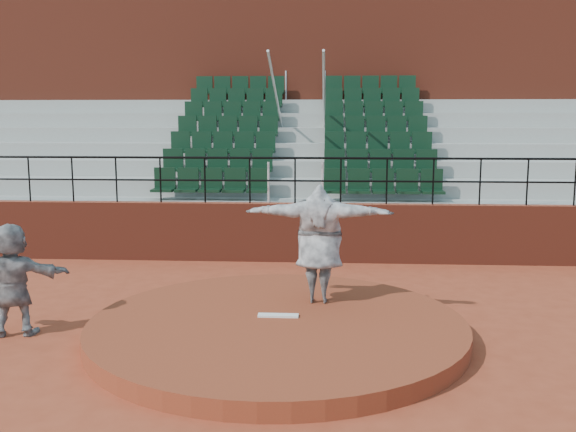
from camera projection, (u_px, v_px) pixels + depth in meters
The scene contains 9 objects.
ground at pixel (277, 336), 9.40m from camera, with size 90.00×90.00×0.00m, color #993B22.
pitchers_mound at pixel (277, 328), 9.38m from camera, with size 5.50×5.50×0.25m, color maroon.
pitching_rubber at pixel (278, 315), 9.51m from camera, with size 0.60×0.15×0.03m, color white.
boundary_wall at pixel (295, 232), 14.23m from camera, with size 24.00×0.30×1.30m, color maroon.
wall_railing at pixel (295, 170), 14.02m from camera, with size 24.04×0.05×1.03m.
seating_deck at pixel (302, 181), 17.72m from camera, with size 24.00×5.97×4.63m.
press_box_facade at pixel (307, 106), 21.29m from camera, with size 24.00×3.00×7.10m, color maroon.
pitcher at pixel (319, 244), 10.15m from camera, with size 2.32×0.63×1.89m, color black.
fielder at pixel (13, 279), 9.33m from camera, with size 1.55×0.49×1.67m, color black.
Camera 1 is at (0.71, -9.00, 3.17)m, focal length 40.00 mm.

